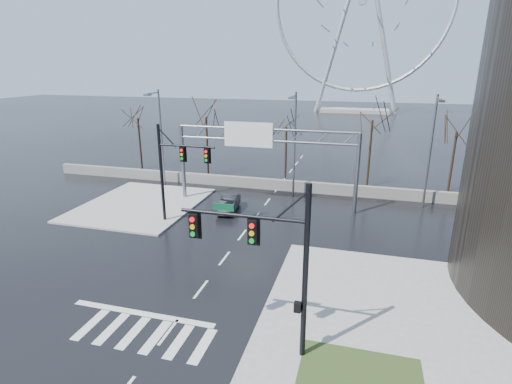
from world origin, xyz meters
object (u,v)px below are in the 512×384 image
(sign_gantry, at_px, (261,150))
(ferris_wheel, at_px, (362,8))
(signal_mast_near, at_px, (273,254))
(signal_mast_far, at_px, (174,165))
(car, at_px, (229,203))

(sign_gantry, relative_size, ferris_wheel, 0.32)
(sign_gantry, bearing_deg, signal_mast_near, -73.81)
(signal_mast_far, height_order, sign_gantry, signal_mast_far)
(signal_mast_near, bearing_deg, ferris_wheel, 90.08)
(signal_mast_far, relative_size, ferris_wheel, 0.16)
(car, bearing_deg, signal_mast_near, -72.07)
(signal_mast_far, bearing_deg, sign_gantry, 47.53)
(signal_mast_near, distance_m, sign_gantry, 19.79)
(signal_mast_near, height_order, ferris_wheel, ferris_wheel)
(sign_gantry, relative_size, car, 4.04)
(ferris_wheel, xyz_separation_m, car, (-7.72, -82.23, -25.47))
(signal_mast_near, distance_m, ferris_wheel, 101.29)
(ferris_wheel, height_order, car, ferris_wheel)
(signal_mast_far, bearing_deg, signal_mast_near, -49.74)
(signal_mast_near, xyz_separation_m, signal_mast_far, (-11.01, 13.00, -0.04))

